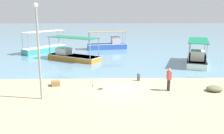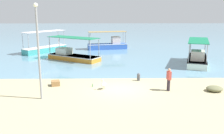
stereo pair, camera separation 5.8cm
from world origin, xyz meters
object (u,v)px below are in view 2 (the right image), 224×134
Objects in this scene: fishing_boat_outer at (108,45)px; fishing_boat_center at (197,59)px; fisherman_standing at (169,79)px; glass_bottle at (92,85)px; fishing_boat_near_right at (72,55)px; lamp_post at (38,47)px; net_pile at (215,89)px; cargo_crate at (56,83)px; pelican at (104,84)px; fishing_boat_far_right at (45,48)px; mooring_bollard at (139,77)px.

fishing_boat_outer is 0.90× the size of fishing_boat_center.
fisherman_standing is at bearing -77.89° from fishing_boat_outer.
fishing_boat_outer reaches higher than glass_bottle.
fishing_boat_outer is at bearing 102.11° from fisherman_standing.
fishing_boat_center is at bearing -11.92° from fishing_boat_near_right.
lamp_post is 12.79m from net_pile.
cargo_crate reaches higher than glass_bottle.
glass_bottle is (-5.66, 1.05, -0.80)m from fisherman_standing.
pelican is 0.13× the size of lamp_post.
net_pile is 9.11m from glass_bottle.
glass_bottle is at bearing 172.04° from net_pile.
fishing_boat_near_right reaches higher than net_pile.
fishing_boat_far_right is 7.62× the size of pelican.
fishing_boat_outer reaches higher than net_pile.
lamp_post reaches higher than glass_bottle.
pelican is 1.11m from glass_bottle.
fishing_boat_outer is 9.37× the size of cargo_crate.
fisherman_standing is 6.26× the size of glass_bottle.
net_pile is at bearing -7.80° from cargo_crate.
pelican is 1.24× the size of mooring_bollard.
fishing_boat_near_right is at bearing 135.03° from net_pile.
net_pile is (7.67, -20.31, -0.48)m from fishing_boat_outer.
cargo_crate is (-4.28, -18.68, -0.48)m from fishing_boat_outer.
net_pile is at bearing -3.58° from fisherman_standing.
fisherman_standing reaches higher than net_pile.
net_pile is (-1.90, -9.07, -0.46)m from fishing_boat_center.
pelican is at bearing -140.00° from fishing_boat_center.
lamp_post is (-4.62, -21.65, 2.82)m from fishing_boat_outer.
fishing_boat_near_right is at bearing -50.21° from fishing_boat_far_right.
fishing_boat_far_right reaches higher than cargo_crate.
glass_bottle is (2.93, -0.38, -0.09)m from cargo_crate.
fisherman_standing is at bearing -9.42° from cargo_crate.
mooring_bollard is 4.14m from glass_bottle.
mooring_bollard is 5.99m from net_pile.
fishing_boat_near_right reaches higher than fishing_boat_center.
mooring_bollard is (6.79, -9.09, -0.23)m from fishing_boat_near_right.
net_pile is 12.06m from cargo_crate.
mooring_bollard is (-7.13, -6.15, -0.32)m from fishing_boat_center.
fishing_boat_center is 15.73m from cargo_crate.
glass_bottle is at bearing 38.53° from lamp_post.
fishing_boat_center is at bearing 36.26° from lamp_post.
mooring_bollard is at bearing -82.02° from fishing_boat_outer.
fishing_boat_center is 10.36× the size of cargo_crate.
lamp_post is at bearing -173.78° from net_pile.
net_pile is at bearing -29.19° from mooring_bollard.
fishing_boat_near_right reaches higher than glass_bottle.
glass_bottle is (-10.92, -7.81, -0.55)m from fishing_boat_center.
fisherman_standing is at bearing -120.69° from fishing_boat_center.
fishing_boat_outer reaches higher than fishing_boat_center.
fishing_boat_far_right reaches higher than fishing_boat_outer.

